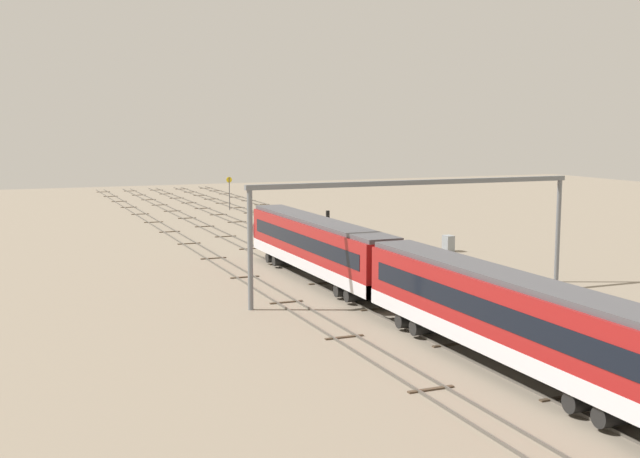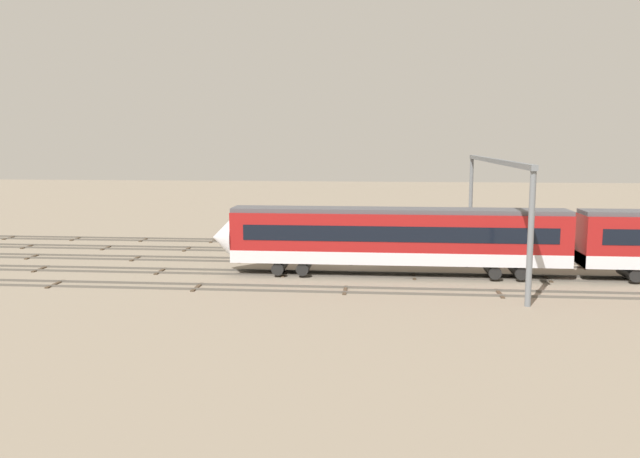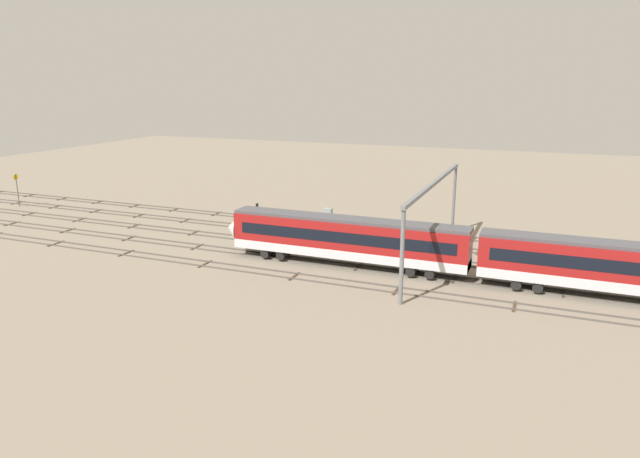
{
  "view_description": "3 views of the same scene",
  "coord_description": "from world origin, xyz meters",
  "px_view_note": "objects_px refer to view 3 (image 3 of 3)",
  "views": [
    {
      "loc": [
        -61.02,
        28.28,
        12.3
      ],
      "look_at": [
        0.76,
        2.97,
        3.55
      ],
      "focal_mm": 44.59,
      "sensor_mm": 36.0,
      "label": 1
    },
    {
      "loc": [
        -2.16,
        51.13,
        9.82
      ],
      "look_at": [
        2.39,
        1.91,
        2.97
      ],
      "focal_mm": 36.12,
      "sensor_mm": 36.0,
      "label": 2
    },
    {
      "loc": [
        -21.73,
        56.76,
        18.07
      ],
      "look_at": [
        0.39,
        2.45,
        2.85
      ],
      "focal_mm": 32.29,
      "sensor_mm": 36.0,
      "label": 3
    }
  ],
  "objects_px": {
    "speed_sign_near_foreground": "(17,186)",
    "signal_light_trackside_approach": "(257,215)",
    "relay_cabinet": "(328,214)",
    "overhead_gantry": "(434,198)"
  },
  "relations": [
    {
      "from": "speed_sign_near_foreground",
      "to": "overhead_gantry",
      "type": "bearing_deg",
      "value": 176.86
    },
    {
      "from": "speed_sign_near_foreground",
      "to": "signal_light_trackside_approach",
      "type": "height_order",
      "value": "speed_sign_near_foreground"
    },
    {
      "from": "signal_light_trackside_approach",
      "to": "overhead_gantry",
      "type": "bearing_deg",
      "value": 174.87
    },
    {
      "from": "signal_light_trackside_approach",
      "to": "relay_cabinet",
      "type": "height_order",
      "value": "signal_light_trackside_approach"
    },
    {
      "from": "overhead_gantry",
      "to": "signal_light_trackside_approach",
      "type": "distance_m",
      "value": 21.6
    },
    {
      "from": "overhead_gantry",
      "to": "relay_cabinet",
      "type": "height_order",
      "value": "overhead_gantry"
    },
    {
      "from": "speed_sign_near_foreground",
      "to": "signal_light_trackside_approach",
      "type": "distance_m",
      "value": 40.44
    },
    {
      "from": "overhead_gantry",
      "to": "signal_light_trackside_approach",
      "type": "height_order",
      "value": "overhead_gantry"
    },
    {
      "from": "speed_sign_near_foreground",
      "to": "relay_cabinet",
      "type": "height_order",
      "value": "speed_sign_near_foreground"
    },
    {
      "from": "signal_light_trackside_approach",
      "to": "relay_cabinet",
      "type": "distance_m",
      "value": 11.99
    }
  ]
}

